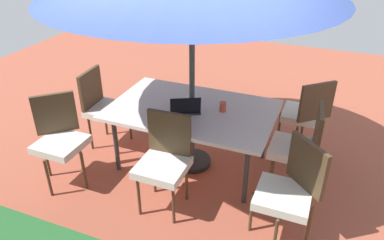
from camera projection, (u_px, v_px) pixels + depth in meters
name	position (u px, v px, depth m)	size (l,w,h in m)	color
ground_plane	(192.00, 164.00, 4.42)	(10.00, 10.00, 0.02)	#9E4C38
dining_table	(192.00, 112.00, 4.07)	(1.80, 1.16, 0.74)	silver
chair_west	(300.00, 145.00, 3.76)	(0.48, 0.47, 0.98)	silver
chair_southwest	(306.00, 112.00, 4.37)	(0.59, 0.59, 0.98)	silver
chair_northwest	(290.00, 189.00, 3.16)	(0.59, 0.59, 0.98)	silver
chair_east	(103.00, 105.00, 4.53)	(0.47, 0.46, 0.98)	silver
chair_northeast	(59.00, 136.00, 3.90)	(0.59, 0.59, 0.98)	silver
chair_north	(165.00, 158.00, 3.55)	(0.46, 0.47, 0.98)	silver
laptop	(185.00, 109.00, 3.94)	(0.40, 0.36, 0.21)	#2D2D33
cup	(223.00, 107.00, 3.96)	(0.07, 0.07, 0.11)	#CC4C33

